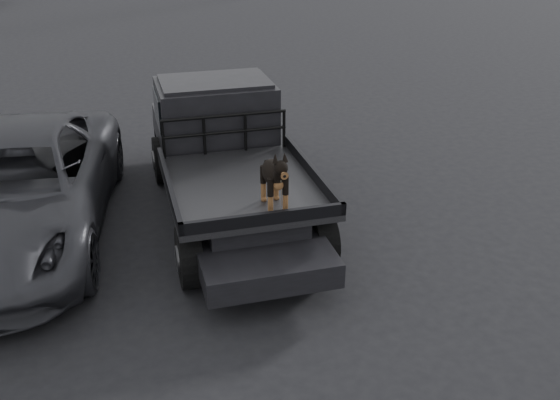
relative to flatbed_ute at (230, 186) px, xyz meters
name	(u,v)px	position (x,y,z in m)	size (l,w,h in m)	color
ground	(304,277)	(0.54, -1.92, -0.46)	(120.00, 120.00, 0.00)	black
flatbed_ute	(230,186)	(0.00, 0.00, 0.00)	(2.00, 5.40, 0.92)	black
ute_cab	(215,108)	(0.00, 0.95, 0.90)	(1.72, 1.30, 0.88)	black
headache_rack	(225,134)	(0.00, 0.20, 0.74)	(1.80, 0.08, 0.55)	black
dog	(274,178)	(0.22, -1.69, 0.83)	(0.32, 0.60, 0.74)	black
parked_suv	(13,189)	(-2.93, 0.11, 0.27)	(2.44, 5.28, 1.47)	#323238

